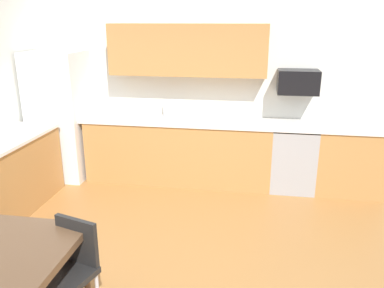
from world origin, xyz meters
name	(u,v)px	position (x,y,z in m)	size (l,w,h in m)	color
ground_plane	(175,278)	(0.00, 0.00, 0.00)	(12.00, 12.00, 0.00)	#9E6B38
wall_back	(210,88)	(0.00, 2.65, 1.35)	(5.80, 0.10, 2.70)	silver
cabinet_run_back	(178,152)	(-0.42, 2.30, 0.45)	(2.67, 0.60, 0.90)	#AD7A42
cabinet_run_back_right	(348,161)	(1.96, 2.30, 0.45)	(0.88, 0.60, 0.90)	#AD7A42
countertop_back	(207,122)	(0.00, 2.30, 0.92)	(4.80, 0.64, 0.04)	silver
upper_cabinets_back	(187,50)	(-0.30, 2.43, 1.90)	(2.20, 0.34, 0.70)	#AD7A42
refrigerator	(60,116)	(-2.18, 2.22, 0.94)	(0.76, 0.70, 1.87)	white
oven_range	(293,157)	(1.22, 2.30, 0.46)	(0.60, 0.60, 0.91)	#999BA0
microwave	(298,82)	(1.22, 2.40, 1.50)	(0.54, 0.36, 0.32)	black
sink_basin	(161,123)	(-0.66, 2.30, 0.88)	(0.48, 0.40, 0.14)	#A5A8AD
sink_faucet	(164,109)	(-0.66, 2.48, 1.04)	(0.02, 0.02, 0.24)	#B2B5BA
chair_near_table	(69,265)	(-0.69, -0.65, 0.50)	(0.50, 0.50, 0.85)	black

